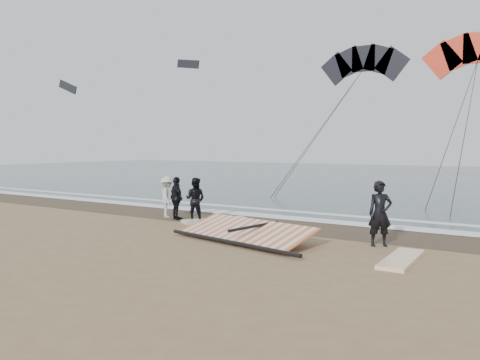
% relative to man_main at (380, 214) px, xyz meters
% --- Properties ---
extents(ground, '(120.00, 120.00, 0.00)m').
position_rel_man_main_xyz_m(ground, '(-3.39, -2.83, -0.88)').
color(ground, '#8C704C').
rests_on(ground, ground).
extents(sea, '(120.00, 54.00, 0.02)m').
position_rel_man_main_xyz_m(sea, '(-3.39, 30.17, -0.87)').
color(sea, '#233838').
rests_on(sea, ground).
extents(wet_sand, '(120.00, 2.80, 0.01)m').
position_rel_man_main_xyz_m(wet_sand, '(-3.39, 1.67, -0.87)').
color(wet_sand, '#4C3D2B').
rests_on(wet_sand, ground).
extents(foam_near, '(120.00, 0.90, 0.01)m').
position_rel_man_main_xyz_m(foam_near, '(-3.39, 3.07, -0.85)').
color(foam_near, white).
rests_on(foam_near, sea).
extents(foam_far, '(120.00, 0.45, 0.01)m').
position_rel_man_main_xyz_m(foam_far, '(-3.39, 4.77, -0.85)').
color(foam_far, white).
rests_on(foam_far, sea).
extents(man_main, '(0.77, 0.71, 1.76)m').
position_rel_man_main_xyz_m(man_main, '(0.00, 0.00, 0.00)').
color(man_main, black).
rests_on(man_main, ground).
extents(board_white, '(0.62, 2.22, 0.09)m').
position_rel_man_main_xyz_m(board_white, '(0.90, -1.38, -0.84)').
color(board_white, white).
rests_on(board_white, ground).
extents(board_cream, '(1.81, 2.31, 0.10)m').
position_rel_man_main_xyz_m(board_cream, '(-6.15, 1.04, -0.83)').
color(board_cream, beige).
rests_on(board_cream, ground).
extents(trio_cluster, '(2.40, 1.25, 1.58)m').
position_rel_man_main_xyz_m(trio_cluster, '(-7.60, 0.78, -0.10)').
color(trio_cluster, black).
rests_on(trio_cluster, ground).
extents(sail_rig, '(4.63, 2.49, 0.51)m').
position_rel_man_main_xyz_m(sail_rig, '(-3.47, -1.23, -0.68)').
color(sail_rig, black).
rests_on(sail_rig, ground).
extents(kite_red, '(7.84, 7.85, 17.55)m').
position_rel_man_main_xyz_m(kite_red, '(0.11, 21.82, 7.63)').
color(kite_red, red).
rests_on(kite_red, ground).
extents(kite_dark, '(7.90, 7.71, 17.49)m').
position_rel_man_main_xyz_m(kite_dark, '(-8.08, 23.79, 8.03)').
color(kite_dark, black).
rests_on(kite_dark, ground).
extents(distant_kites, '(16.06, 6.12, 3.89)m').
position_rel_man_main_xyz_m(distant_kites, '(-36.10, 26.17, 9.87)').
color(distant_kites, black).
rests_on(distant_kites, ground).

